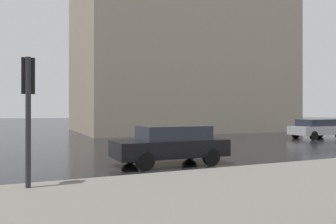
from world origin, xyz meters
TOP-DOWN VIEW (x-y plane):
  - haussmann_block_corner at (19.63, -17.18)m, footprint 14.26×20.80m
  - traffic_signal_post at (-3.44, -2.07)m, footprint 0.44×0.30m
  - car_silver at (5.50, -21.56)m, footprint 1.85×4.10m
  - car_black at (-1.00, -6.88)m, footprint 1.85×4.10m

SIDE VIEW (x-z plane):
  - car_silver at x=5.50m, z-range 0.05..1.46m
  - car_black at x=-1.00m, z-range 0.05..1.46m
  - traffic_signal_post at x=-3.44m, z-range 0.83..3.86m
  - haussmann_block_corner at x=19.63m, z-range -0.21..20.64m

